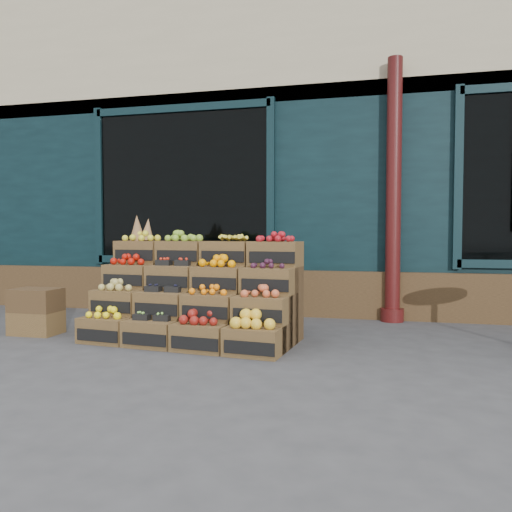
# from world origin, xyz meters

# --- Properties ---
(ground) EXTENTS (60.00, 60.00, 0.00)m
(ground) POSITION_xyz_m (0.00, 0.00, 0.00)
(ground) COLOR #3D3D3F
(ground) RESTS_ON ground
(shop_facade) EXTENTS (12.00, 6.24, 4.80)m
(shop_facade) POSITION_xyz_m (0.00, 5.11, 2.40)
(shop_facade) COLOR black
(shop_facade) RESTS_ON ground
(crate_display) EXTENTS (2.15, 1.21, 1.29)m
(crate_display) POSITION_xyz_m (-0.78, 0.50, 0.40)
(crate_display) COLOR brown
(crate_display) RESTS_ON ground
(spare_crates) EXTENTS (0.49, 0.34, 0.49)m
(spare_crates) POSITION_xyz_m (-2.54, 0.34, 0.25)
(spare_crates) COLOR brown
(spare_crates) RESTS_ON ground
(shopkeeper) EXTENTS (0.82, 0.60, 2.07)m
(shopkeeper) POSITION_xyz_m (-1.13, 2.73, 1.03)
(shopkeeper) COLOR #195926
(shopkeeper) RESTS_ON ground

